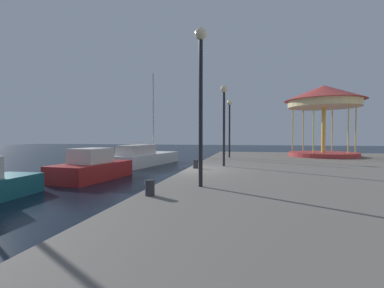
% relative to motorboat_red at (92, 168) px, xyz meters
% --- Properties ---
extents(ground_plane, '(120.00, 120.00, 0.00)m').
position_rel_motorboat_red_xyz_m(ground_plane, '(5.37, -0.84, -0.62)').
color(ground_plane, black).
extents(quay_dock, '(14.56, 28.85, 0.80)m').
position_rel_motorboat_red_xyz_m(quay_dock, '(12.65, -0.84, -0.22)').
color(quay_dock, slate).
rests_on(quay_dock, ground).
extents(motorboat_red, '(2.67, 4.74, 1.66)m').
position_rel_motorboat_red_xyz_m(motorboat_red, '(0.00, 0.00, 0.00)').
color(motorboat_red, maroon).
rests_on(motorboat_red, ground).
extents(sailboat_white, '(3.32, 7.69, 7.57)m').
position_rel_motorboat_red_xyz_m(sailboat_white, '(0.02, 7.51, 0.01)').
color(sailboat_white, white).
rests_on(sailboat_white, ground).
extents(carousel, '(5.64, 5.64, 5.25)m').
position_rel_motorboat_red_xyz_m(carousel, '(13.53, 8.84, 4.09)').
color(carousel, '#B23333').
rests_on(carousel, quay_dock).
extents(lamp_post_near_edge, '(0.36, 0.36, 4.68)m').
position_rel_motorboat_red_xyz_m(lamp_post_near_edge, '(6.80, -5.16, 3.34)').
color(lamp_post_near_edge, black).
rests_on(lamp_post_near_edge, quay_dock).
extents(lamp_post_mid_promenade, '(0.36, 0.36, 4.02)m').
position_rel_motorboat_red_xyz_m(lamp_post_mid_promenade, '(6.95, 0.61, 2.96)').
color(lamp_post_mid_promenade, black).
rests_on(lamp_post_mid_promenade, quay_dock).
extents(lamp_post_far_end, '(0.36, 0.36, 4.04)m').
position_rel_motorboat_red_xyz_m(lamp_post_far_end, '(6.79, 6.38, 2.97)').
color(lamp_post_far_end, black).
rests_on(lamp_post_far_end, quay_dock).
extents(bollard_south, '(0.24, 0.24, 0.40)m').
position_rel_motorboat_red_xyz_m(bollard_south, '(5.77, -6.66, 0.38)').
color(bollard_south, '#2D2D33').
rests_on(bollard_south, quay_dock).
extents(bollard_center, '(0.24, 0.24, 0.40)m').
position_rel_motorboat_red_xyz_m(bollard_center, '(5.75, -0.61, 0.38)').
color(bollard_center, '#2D2D33').
rests_on(bollard_center, quay_dock).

